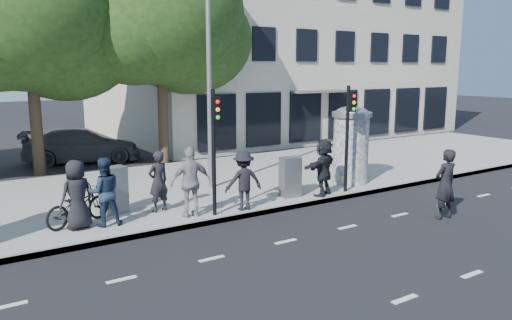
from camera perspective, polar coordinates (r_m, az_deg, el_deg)
ground at (r=11.09m, az=7.80°, el=-11.28°), size 120.00×120.00×0.00m
sidewalk at (r=17.16m, az=-8.78°, el=-3.16°), size 40.00×8.00×0.15m
curb at (r=13.78m, az=-1.93°, el=-6.47°), size 40.00×0.10×0.16m
lane_dash_near at (r=9.68m, az=16.63°, el=-14.99°), size 32.00×0.12×0.01m
lane_dash_far at (r=12.10m, az=3.42°, el=-9.28°), size 32.00×0.12×0.01m
ad_column_right at (r=17.47m, az=10.79°, el=1.91°), size 1.36×1.36×2.65m
traffic_pole_near at (r=13.22m, az=-4.76°, el=2.36°), size 0.22×0.31×3.40m
traffic_pole_far at (r=16.04m, az=10.53°, el=3.66°), size 0.22×0.31×3.40m
street_lamp at (r=16.27m, az=-5.33°, el=12.93°), size 0.25×0.93×8.00m
tree_near_left at (r=20.79m, az=-24.68°, el=15.02°), size 6.80×6.80×8.97m
tree_center at (r=21.80m, az=-10.95°, el=16.17°), size 7.00×7.00×9.30m
building at (r=33.55m, az=1.10°, el=13.76°), size 20.30×15.85×12.00m
ped_a at (r=13.06m, az=-19.79°, el=-3.75°), size 0.98×0.78×1.74m
ped_b at (r=14.03m, az=-11.11°, el=-2.42°), size 0.70×0.53×1.71m
ped_c at (r=13.11m, az=-16.98°, el=-3.51°), size 0.93×0.77×1.75m
ped_d at (r=13.96m, az=-1.42°, el=-2.37°), size 1.17×0.80×1.67m
ped_e at (r=13.38m, az=-7.45°, el=-2.53°), size 1.17×0.74×1.90m
ped_f at (r=15.67m, az=7.70°, el=-0.80°), size 1.77×1.18×1.80m
man_road at (r=14.55m, az=20.83°, el=-2.60°), size 0.74×0.51×1.94m
bicycle at (r=13.51m, az=-19.69°, el=-4.94°), size 1.35×1.98×0.99m
cabinet_left at (r=14.26m, az=-15.85°, el=-3.30°), size 0.69×0.57×1.28m
cabinet_right at (r=15.46m, az=3.93°, el=-1.94°), size 0.65×0.51×1.24m
car_right at (r=23.14m, az=-19.27°, el=1.52°), size 3.24×5.28×1.43m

